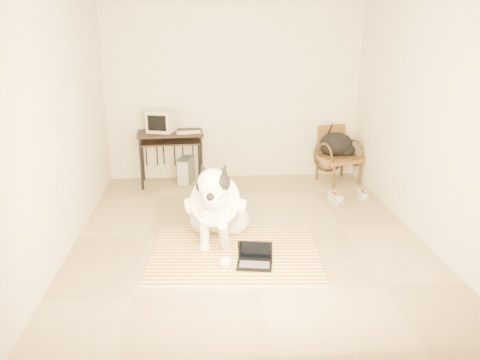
{
  "coord_description": "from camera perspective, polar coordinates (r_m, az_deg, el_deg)",
  "views": [
    {
      "loc": [
        -0.49,
        -5.13,
        2.36
      ],
      "look_at": [
        -0.1,
        -0.24,
        0.75
      ],
      "focal_mm": 35.0,
      "sensor_mm": 36.0,
      "label": 1
    }
  ],
  "objects": [
    {
      "name": "wall_back",
      "position": [
        7.47,
        -0.75,
        10.43
      ],
      "size": [
        4.5,
        0.0,
        4.5
      ],
      "primitive_type": "plane",
      "rotation": [
        1.57,
        0.0,
        0.0
      ],
      "color": "beige",
      "rests_on": "floor"
    },
    {
      "name": "backpack",
      "position": [
        7.52,
        11.81,
        4.12
      ],
      "size": [
        0.56,
        0.43,
        0.39
      ],
      "color": "black",
      "rests_on": "rattan_chair"
    },
    {
      "name": "sneaker_left",
      "position": [
        6.77,
        11.57,
        -2.15
      ],
      "size": [
        0.17,
        0.31,
        0.1
      ],
      "color": "silver",
      "rests_on": "floor"
    },
    {
      "name": "desk_keyboard",
      "position": [
        7.15,
        -6.31,
        5.8
      ],
      "size": [
        0.38,
        0.21,
        0.02
      ],
      "primitive_type": "cube",
      "rotation": [
        0.0,
        0.0,
        0.22
      ],
      "color": "beige",
      "rests_on": "computer_desk"
    },
    {
      "name": "dog",
      "position": [
        5.28,
        -2.77,
        -3.33
      ],
      "size": [
        0.7,
        1.49,
        1.06
      ],
      "color": "white",
      "rests_on": "rug"
    },
    {
      "name": "wall_left",
      "position": [
        5.44,
        -20.69,
        6.35
      ],
      "size": [
        0.0,
        4.5,
        4.5
      ],
      "primitive_type": "plane",
      "rotation": [
        1.57,
        0.0,
        1.57
      ],
      "color": "beige",
      "rests_on": "floor"
    },
    {
      "name": "rattan_chair",
      "position": [
        7.54,
        11.75,
        3.06
      ],
      "size": [
        0.72,
        0.71,
        0.87
      ],
      "color": "brown",
      "rests_on": "floor"
    },
    {
      "name": "wall_front",
      "position": [
        3.09,
        4.85,
        -0.89
      ],
      "size": [
        4.5,
        0.0,
        4.5
      ],
      "primitive_type": "plane",
      "rotation": [
        -1.57,
        0.0,
        0.0
      ],
      "color": "beige",
      "rests_on": "floor"
    },
    {
      "name": "wall_right",
      "position": [
        5.79,
        21.17,
        6.95
      ],
      "size": [
        0.0,
        4.5,
        4.5
      ],
      "primitive_type": "plane",
      "rotation": [
        1.57,
        0.0,
        -1.57
      ],
      "color": "beige",
      "rests_on": "floor"
    },
    {
      "name": "computer_desk",
      "position": [
        7.27,
        -8.48,
        4.88
      ],
      "size": [
        1.03,
        0.62,
        0.82
      ],
      "color": "black",
      "rests_on": "floor"
    },
    {
      "name": "rug",
      "position": [
        5.15,
        -0.62,
        -8.93
      ],
      "size": [
        1.91,
        1.52,
        0.02
      ],
      "color": "#D26A09",
      "rests_on": "floor"
    },
    {
      "name": "crt_monitor",
      "position": [
        7.28,
        -9.58,
        7.1
      ],
      "size": [
        0.45,
        0.44,
        0.33
      ],
      "color": "beige",
      "rests_on": "computer_desk"
    },
    {
      "name": "sneaker_right",
      "position": [
        6.99,
        14.73,
        -1.78
      ],
      "size": [
        0.14,
        0.29,
        0.1
      ],
      "color": "silver",
      "rests_on": "floor"
    },
    {
      "name": "floor",
      "position": [
        5.67,
        0.84,
        -6.39
      ],
      "size": [
        4.5,
        4.5,
        0.0
      ],
      "primitive_type": "plane",
      "color": "tan",
      "rests_on": "ground"
    },
    {
      "name": "pc_tower",
      "position": [
        7.44,
        -6.58,
        1.19
      ],
      "size": [
        0.27,
        0.45,
        0.4
      ],
      "color": "#515154",
      "rests_on": "floor"
    },
    {
      "name": "laptop",
      "position": [
        4.88,
        1.81,
        -9.57
      ],
      "size": [
        0.4,
        0.32,
        0.25
      ],
      "color": "black",
      "rests_on": "rug"
    }
  ]
}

